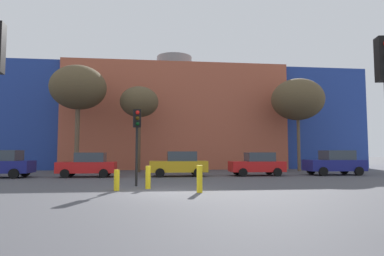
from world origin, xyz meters
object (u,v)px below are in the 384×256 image
Objects in this scene: bare_tree_1 at (298,100)px; bollard_yellow_2 at (200,179)px; parked_car_0 at (0,164)px; parked_car_1 at (88,165)px; parked_car_4 at (335,163)px; parked_car_3 at (257,164)px; bare_tree_0 at (78,88)px; bare_tree_2 at (139,102)px; bollard_yellow_0 at (148,177)px; parked_car_2 at (179,164)px; traffic_light_island at (137,129)px; bollard_yellow_1 at (117,180)px.

bare_tree_1 reaches higher than bollard_yellow_2.
parked_car_1 is at bearing -180.00° from parked_car_0.
parked_car_0 is 1.00× the size of parked_car_4.
bare_tree_0 is at bearing -19.43° from parked_car_3.
bare_tree_2 reaches higher than bollard_yellow_2.
bollard_yellow_2 is (-11.37, -9.41, -0.34)m from parked_car_4.
parked_car_4 is (5.89, 0.00, 0.07)m from parked_car_3.
bollard_yellow_0 is (4.19, -7.73, -0.30)m from parked_car_1.
bollard_yellow_0 is (1.06, -13.02, -5.43)m from bare_tree_2.
traffic_light_island is at bearing 68.16° from parked_car_2.
bare_tree_1 reaches higher than bare_tree_2.
parked_car_4 is at bearing -13.85° from bare_tree_0.
traffic_light_island is 3.08m from bollard_yellow_1.
bare_tree_0 is at bearing 119.95° from bollard_yellow_2.
bare_tree_0 is 15.37m from bollard_yellow_0.
parked_car_2 is at bearing 75.48° from bollard_yellow_0.
parked_car_3 is (17.45, -0.00, -0.07)m from parked_car_0.
bare_tree_2 reaches higher than parked_car_4.
bollard_yellow_0 is at bearing 24.33° from bollard_yellow_1.
bare_tree_1 is 19.56m from bollard_yellow_0.
parked_car_1 is at bearing -162.78° from bare_tree_1.
traffic_light_island is (9.24, -6.47, 1.90)m from parked_car_0.
bollard_yellow_0 is at bearing 118.46° from parked_car_1.
bollard_yellow_1 is (4.72, -13.15, -6.55)m from bare_tree_0.
bollard_yellow_2 is (6.34, -9.41, -0.26)m from parked_car_1.
parked_car_2 is at bearing -30.92° from bare_tree_0.
parked_car_4 is 4.03× the size of bollard_yellow_0.
bollard_yellow_1 is (-3.34, -8.33, -0.41)m from parked_car_2.
bare_tree_0 reaches higher than parked_car_4.
bare_tree_2 is at bearing -31.37° from parked_car_3.
bare_tree_1 is (13.82, 11.87, 3.67)m from traffic_light_island.
bollard_yellow_1 is at bearing 135.57° from parked_car_0.
bollard_yellow_1 is 3.65m from bollard_yellow_2.
bollard_yellow_0 is (6.06, -12.55, -6.48)m from bare_tree_0.
parked_car_3 is at bearing -136.08° from bare_tree_1.
parked_car_0 is 11.44m from traffic_light_island.
bollard_yellow_2 is at bearing 29.58° from traffic_light_island.
bare_tree_1 reaches higher than parked_car_2.
bollard_yellow_2 reaches higher than bollard_yellow_0.
parked_car_2 is 4.40× the size of bollard_yellow_1.
parked_car_2 is 5.62m from parked_car_3.
traffic_light_island is at bearing 145.00° from parked_car_0.
parked_car_3 is at bearing 0.00° from parked_car_4.
bollard_yellow_2 is at bearing -77.70° from bare_tree_2.
bare_tree_2 reaches higher than bollard_yellow_1.
bollard_yellow_1 is at bearing 68.17° from parked_car_2.
parked_car_4 is at bearing -180.00° from parked_car_1.
traffic_light_island is 13.23m from bare_tree_0.
bare_tree_2 is at bearing -19.96° from parked_car_4.
parked_car_0 reaches higher than bollard_yellow_1.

